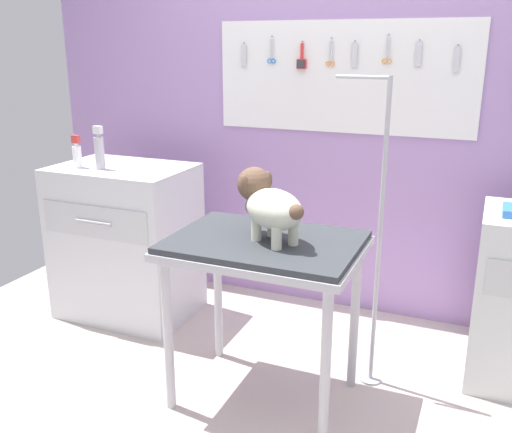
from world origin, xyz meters
name	(u,v)px	position (x,y,z in m)	size (l,w,h in m)	color
ground	(257,415)	(0.00, 0.00, -0.02)	(4.40, 4.00, 0.04)	#BDAEA7
rear_wall_panel	(340,126)	(0.01, 1.28, 1.16)	(4.00, 0.11, 2.30)	#A580BB
grooming_table	(265,258)	(-0.02, 0.13, 0.71)	(0.86, 0.62, 0.80)	#B7B7BC
grooming_arm	(377,250)	(0.42, 0.46, 0.70)	(0.29, 0.11, 1.50)	#B7B7BC
dog	(268,204)	(0.00, 0.13, 0.97)	(0.41, 0.32, 0.31)	beige
counter_left	(126,241)	(-1.14, 0.64, 0.47)	(0.80, 0.58, 0.94)	silver
conditioner_bottle	(77,154)	(-1.36, 0.52, 1.02)	(0.05, 0.05, 0.19)	white
spray_bottle_tall	(99,151)	(-1.21, 0.54, 1.05)	(0.06, 0.06, 0.25)	#B5AFBA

